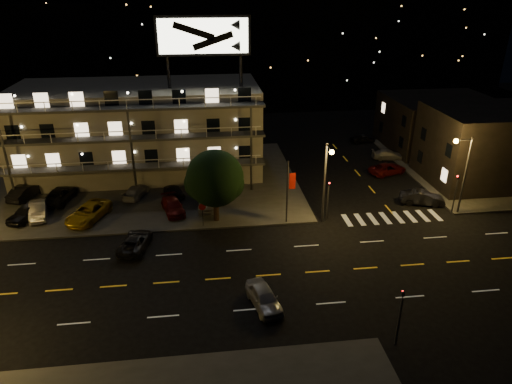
{
  "coord_description": "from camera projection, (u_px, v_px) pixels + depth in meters",
  "views": [
    {
      "loc": [
        -2.66,
        -29.83,
        21.08
      ],
      "look_at": [
        1.99,
        8.0,
        3.65
      ],
      "focal_mm": 32.0,
      "sensor_mm": 36.0,
      "label": 1
    }
  ],
  "objects": [
    {
      "name": "lot_car_3",
      "position": [
        173.0,
        206.0,
        45.69
      ],
      "size": [
        2.89,
        4.75,
        1.29
      ],
      "primitive_type": "imported",
      "rotation": [
        0.0,
        0.0,
        0.26
      ],
      "color": "#5B0E0D",
      "rests_on": "curb_nw"
    },
    {
      "name": "hill_backdrop",
      "position": [
        181.0,
        35.0,
        92.61
      ],
      "size": [
        120.0,
        25.0,
        24.0
      ],
      "color": "black",
      "rests_on": "ground"
    },
    {
      "name": "side_car_2",
      "position": [
        388.0,
        155.0,
        59.95
      ],
      "size": [
        4.46,
        2.29,
        1.24
      ],
      "primitive_type": "imported",
      "rotation": [
        0.0,
        0.0,
        1.44
      ],
      "color": "gray",
      "rests_on": "ground"
    },
    {
      "name": "lot_car_4",
      "position": [
        207.0,
        201.0,
        46.53
      ],
      "size": [
        1.94,
        4.48,
        1.51
      ],
      "primitive_type": "imported",
      "rotation": [
        0.0,
        0.0,
        -0.04
      ],
      "color": "gray",
      "rests_on": "curb_nw"
    },
    {
      "name": "side_bldg_back",
      "position": [
        439.0,
        123.0,
        63.13
      ],
      "size": [
        14.06,
        12.0,
        7.0
      ],
      "color": "black",
      "rests_on": "ground"
    },
    {
      "name": "lot_car_1",
      "position": [
        38.0,
        210.0,
        44.7
      ],
      "size": [
        2.51,
        4.58,
        1.43
      ],
      "primitive_type": "imported",
      "rotation": [
        0.0,
        0.0,
        0.24
      ],
      "color": "gray",
      "rests_on": "curb_nw"
    },
    {
      "name": "side_car_3",
      "position": [
        363.0,
        138.0,
        66.28
      ],
      "size": [
        3.8,
        1.97,
        1.24
      ],
      "primitive_type": "imported",
      "rotation": [
        0.0,
        0.0,
        1.71
      ],
      "color": "black",
      "rests_on": "ground"
    },
    {
      "name": "lot_car_9",
      "position": [
        203.0,
        186.0,
        50.22
      ],
      "size": [
        2.73,
        4.17,
        1.3
      ],
      "primitive_type": "imported",
      "rotation": [
        0.0,
        0.0,
        2.77
      ],
      "color": "#5B0E0D",
      "rests_on": "curb_nw"
    },
    {
      "name": "streetlight_nc",
      "position": [
        326.0,
        176.0,
        42.03
      ],
      "size": [
        0.44,
        1.92,
        8.0
      ],
      "color": "#2D2D30",
      "rests_on": "ground"
    },
    {
      "name": "stop_sign",
      "position": [
        202.0,
        211.0,
        42.68
      ],
      "size": [
        0.91,
        0.11,
        2.61
      ],
      "color": "#2D2D30",
      "rests_on": "ground"
    },
    {
      "name": "motel",
      "position": [
        140.0,
        129.0,
        54.22
      ],
      "size": [
        28.0,
        13.8,
        18.1
      ],
      "color": "gray",
      "rests_on": "ground"
    },
    {
      "name": "side_car_0",
      "position": [
        422.0,
        198.0,
        47.62
      ],
      "size": [
        4.71,
        2.78,
        1.47
      ],
      "primitive_type": "imported",
      "rotation": [
        0.0,
        0.0,
        1.28
      ],
      "color": "black",
      "rests_on": "ground"
    },
    {
      "name": "lot_car_2",
      "position": [
        88.0,
        212.0,
        44.19
      ],
      "size": [
        4.24,
        5.89,
        1.49
      ],
      "primitive_type": "imported",
      "rotation": [
        0.0,
        0.0,
        -0.37
      ],
      "color": "#C09512",
      "rests_on": "curb_nw"
    },
    {
      "name": "streetlight_ne",
      "position": [
        463.0,
        168.0,
        43.87
      ],
      "size": [
        1.92,
        0.44,
        8.0
      ],
      "color": "#2D2D30",
      "rests_on": "ground"
    },
    {
      "name": "banner_north",
      "position": [
        288.0,
        191.0,
        42.71
      ],
      "size": [
        0.83,
        0.16,
        6.4
      ],
      "color": "#2D2D30",
      "rests_on": "ground"
    },
    {
      "name": "tree",
      "position": [
        214.0,
        180.0,
        42.62
      ],
      "size": [
        5.65,
        5.44,
        7.11
      ],
      "color": "black",
      "rests_on": "curb_nw"
    },
    {
      "name": "lot_car_5",
      "position": [
        26.0,
        191.0,
        48.64
      ],
      "size": [
        2.94,
        4.84,
        1.5
      ],
      "primitive_type": "imported",
      "rotation": [
        0.0,
        0.0,
        2.82
      ],
      "color": "black",
      "rests_on": "curb_nw"
    },
    {
      "name": "road_car_west",
      "position": [
        135.0,
        242.0,
        39.67
      ],
      "size": [
        2.97,
        4.98,
        1.29
      ],
      "primitive_type": "imported",
      "rotation": [
        0.0,
        0.0,
        2.96
      ],
      "color": "black",
      "rests_on": "ground"
    },
    {
      "name": "lot_car_8",
      "position": [
        174.0,
        191.0,
        49.15
      ],
      "size": [
        2.69,
        3.87,
        1.22
      ],
      "primitive_type": "imported",
      "rotation": [
        0.0,
        0.0,
        3.53
      ],
      "color": "black",
      "rests_on": "curb_nw"
    },
    {
      "name": "signal_nw",
      "position": [
        328.0,
        196.0,
        43.59
      ],
      "size": [
        0.2,
        0.27,
        4.6
      ],
      "color": "#2D2D30",
      "rests_on": "ground"
    },
    {
      "name": "signal_ne",
      "position": [
        456.0,
        190.0,
        45.03
      ],
      "size": [
        0.27,
        0.2,
        4.6
      ],
      "color": "#2D2D30",
      "rests_on": "ground"
    },
    {
      "name": "road_car_east",
      "position": [
        264.0,
        297.0,
        32.51
      ],
      "size": [
        2.62,
        4.49,
        1.44
      ],
      "primitive_type": "imported",
      "rotation": [
        0.0,
        0.0,
        0.23
      ],
      "color": "gray",
      "rests_on": "ground"
    },
    {
      "name": "lot_car_0",
      "position": [
        26.0,
        212.0,
        44.24
      ],
      "size": [
        3.32,
        4.56,
        1.44
      ],
      "primitive_type": "imported",
      "rotation": [
        0.0,
        0.0,
        -0.43
      ],
      "color": "black",
      "rests_on": "curb_nw"
    },
    {
      "name": "signal_sw",
      "position": [
        400.0,
        312.0,
        28.25
      ],
      "size": [
        0.2,
        0.27,
        4.6
      ],
      "color": "#2D2D30",
      "rests_on": "ground"
    },
    {
      "name": "ground",
      "position": [
        243.0,
        277.0,
        35.99
      ],
      "size": [
        140.0,
        140.0,
        0.0
      ],
      "primitive_type": "plane",
      "color": "black",
      "rests_on": "ground"
    },
    {
      "name": "lot_car_6",
      "position": [
        59.0,
        195.0,
        47.93
      ],
      "size": [
        3.15,
        5.36,
        1.4
      ],
      "primitive_type": "imported",
      "rotation": [
        0.0,
        0.0,
        2.97
      ],
      "color": "black",
      "rests_on": "curb_nw"
    },
    {
      "name": "curb_ne",
      "position": [
        465.0,
        167.0,
        57.34
      ],
      "size": [
        16.0,
        24.0,
        0.15
      ],
      "primitive_type": "cube",
      "color": "#373734",
      "rests_on": "ground"
    },
    {
      "name": "side_car_1",
      "position": [
        388.0,
        169.0,
        55.31
      ],
      "size": [
        5.16,
        3.62,
        1.31
      ],
      "primitive_type": "imported",
      "rotation": [
        0.0,
        0.0,
        1.91
      ],
      "color": "#5B0E0D",
      "rests_on": "ground"
    },
    {
      "name": "side_bldg_front",
      "position": [
        491.0,
        146.0,
        51.99
      ],
      "size": [
        14.06,
        10.0,
        8.5
      ],
      "color": "black",
      "rests_on": "ground"
    },
    {
      "name": "lot_car_7",
      "position": [
        136.0,
        192.0,
        48.98
      ],
      "size": [
        2.83,
        4.51,
        1.22
      ],
      "primitive_type": "imported",
      "rotation": [
        0.0,
        0.0,
        2.85
      ],
      "color": "gray",
      "rests_on": "curb_nw"
    },
    {
      "name": "curb_nw",
      "position": [
        106.0,
        184.0,
        52.46
      ],
      "size": [
        44.0,
        24.0,
        0.15
      ],
      "primitive_type": "cube",
      "color": "#373734",
      "rests_on": "ground"
    }
  ]
}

